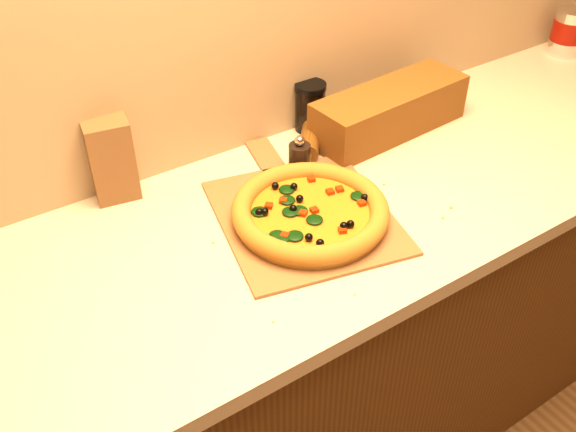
# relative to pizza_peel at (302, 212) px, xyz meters

# --- Properties ---
(cabinet) EXTENTS (2.80, 0.65, 0.86)m
(cabinet) POSITION_rel_pizza_peel_xyz_m (-0.06, -0.00, -0.47)
(cabinet) COLOR #46270F
(cabinet) RESTS_ON ground
(countertop) EXTENTS (2.84, 0.68, 0.04)m
(countertop) POSITION_rel_pizza_peel_xyz_m (-0.06, -0.00, -0.02)
(countertop) COLOR beige
(countertop) RESTS_ON cabinet
(pizza_peel) EXTENTS (0.45, 0.58, 0.01)m
(pizza_peel) POSITION_rel_pizza_peel_xyz_m (0.00, 0.00, 0.00)
(pizza_peel) COLOR brown
(pizza_peel) RESTS_ON countertop
(pizza) EXTENTS (0.34, 0.34, 0.05)m
(pizza) POSITION_rel_pizza_peel_xyz_m (-0.00, -0.04, 0.03)
(pizza) COLOR #AB772A
(pizza) RESTS_ON pizza_peel
(bottle_cap) EXTENTS (0.03, 0.03, 0.01)m
(bottle_cap) POSITION_rel_pizza_peel_xyz_m (-0.10, -0.05, -0.00)
(bottle_cap) COLOR black
(bottle_cap) RESTS_ON countertop
(pepper_grinder) EXTENTS (0.05, 0.05, 0.10)m
(pepper_grinder) POSITION_rel_pizza_peel_xyz_m (0.09, 0.14, 0.04)
(pepper_grinder) COLOR black
(pepper_grinder) RESTS_ON countertop
(rolling_pin) EXTENTS (0.27, 0.31, 0.05)m
(rolling_pin) POSITION_rel_pizza_peel_xyz_m (0.21, 0.26, 0.02)
(rolling_pin) COLOR #512E0E
(rolling_pin) RESTS_ON countertop
(coffee_canister) EXTENTS (0.11, 0.11, 0.14)m
(coffee_canister) POSITION_rel_pizza_peel_xyz_m (1.21, 0.23, 0.07)
(coffee_canister) COLOR silver
(coffee_canister) RESTS_ON countertop
(bread_bag) EXTENTS (0.45, 0.17, 0.12)m
(bread_bag) POSITION_rel_pizza_peel_xyz_m (0.40, 0.17, 0.06)
(bread_bag) COLOR #623312
(bread_bag) RESTS_ON countertop
(paper_bag) EXTENTS (0.11, 0.09, 0.19)m
(paper_bag) POSITION_rel_pizza_peel_xyz_m (-0.31, 0.30, 0.09)
(paper_bag) COLOR brown
(paper_bag) RESTS_ON countertop
(dark_jar) EXTENTS (0.08, 0.08, 0.13)m
(dark_jar) POSITION_rel_pizza_peel_xyz_m (0.23, 0.30, 0.06)
(dark_jar) COLOR black
(dark_jar) RESTS_ON countertop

